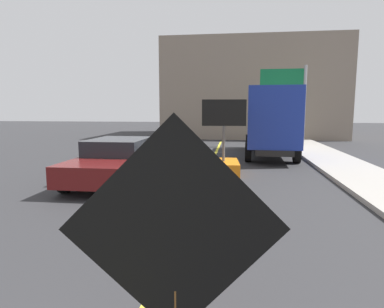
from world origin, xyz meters
The scene contains 10 objects.
lane_center_stripe centered at (0.00, 6.00, 0.00)m, with size 0.14×36.00×0.01m, color yellow.
roadwork_sign centered at (0.61, 2.45, 1.47)m, with size 1.62×0.25×2.33m.
arrow_board_trailer centered at (0.61, 12.24, 0.48)m, with size 1.60×1.87×2.70m.
box_truck centered at (2.74, 16.86, 1.79)m, with size 2.57×6.94×3.30m.
pickup_car centered at (-2.80, 10.45, 0.70)m, with size 2.14×4.90×1.38m.
highway_guide_sign centered at (4.41, 21.31, 3.42)m, with size 2.79×0.18×5.00m.
far_building_block centered at (2.33, 30.45, 3.95)m, with size 14.46×9.74×7.91m, color gray.
traffic_cone_near_sign centered at (0.42, 4.09, 0.29)m, with size 0.36×0.36×0.59m.
traffic_cone_mid_lane centered at (0.50, 7.18, 0.37)m, with size 0.36×0.36×0.75m.
traffic_cone_far_lane centered at (0.56, 10.00, 0.37)m, with size 0.36×0.36×0.76m.
Camera 1 is at (1.02, 0.26, 2.36)m, focal length 30.62 mm.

